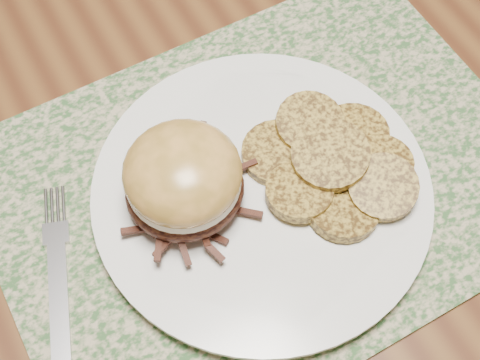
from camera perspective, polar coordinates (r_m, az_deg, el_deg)
name	(u,v)px	position (r m, az deg, el deg)	size (l,w,h in m)	color
placemat	(265,182)	(0.56, 2.14, -0.16)	(0.45, 0.33, 0.00)	#345B2F
dinner_plate	(262,192)	(0.55, 1.86, -1.04)	(0.26, 0.26, 0.02)	white
pork_sandwich	(183,180)	(0.50, -4.85, 0.03)	(0.10, 0.10, 0.07)	black
roasted_potatoes	(333,163)	(0.54, 7.92, 1.47)	(0.15, 0.15, 0.03)	#A98731
fork	(58,286)	(0.54, -15.24, -8.69)	(0.07, 0.17, 0.00)	#B0B0B7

